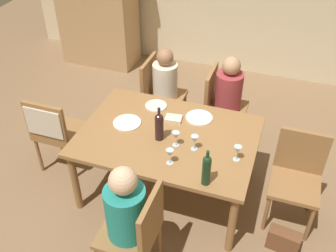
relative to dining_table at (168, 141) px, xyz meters
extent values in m
plane|color=#846647|center=(0.00, 0.00, -0.65)|extent=(10.00, 10.00, 0.00)
cube|color=olive|center=(0.00, 0.00, 0.05)|extent=(1.64, 1.17, 0.04)
cylinder|color=olive|center=(-0.75, -0.51, -0.31)|extent=(0.07, 0.07, 0.69)
cylinder|color=olive|center=(0.75, -0.51, -0.31)|extent=(0.07, 0.07, 0.69)
cylinder|color=olive|center=(-0.75, 0.51, -0.31)|extent=(0.07, 0.07, 0.69)
cylinder|color=olive|center=(0.75, 0.51, -0.31)|extent=(0.07, 0.07, 0.69)
cylinder|color=olive|center=(-0.19, -0.77, -0.43)|extent=(0.04, 0.04, 0.44)
cylinder|color=olive|center=(0.19, -0.77, -0.43)|extent=(0.04, 0.04, 0.44)
cube|color=olive|center=(0.00, -0.96, -0.19)|extent=(0.44, 0.44, 0.04)
cube|color=olive|center=(0.20, -0.96, 0.05)|extent=(0.04, 0.44, 0.44)
cylinder|color=olive|center=(0.56, 1.15, -0.43)|extent=(0.04, 0.04, 0.44)
cylinder|color=olive|center=(0.56, 0.77, -0.43)|extent=(0.04, 0.04, 0.44)
cylinder|color=olive|center=(0.18, 1.15, -0.43)|extent=(0.04, 0.04, 0.44)
cylinder|color=olive|center=(0.18, 0.77, -0.43)|extent=(0.04, 0.04, 0.44)
cube|color=olive|center=(0.37, 0.96, -0.19)|extent=(0.44, 0.44, 0.04)
cube|color=olive|center=(0.17, 0.96, 0.05)|extent=(0.04, 0.44, 0.44)
cylinder|color=olive|center=(-0.18, 1.15, -0.43)|extent=(0.04, 0.04, 0.44)
cylinder|color=olive|center=(-0.18, 0.77, -0.43)|extent=(0.04, 0.04, 0.44)
cylinder|color=olive|center=(-0.56, 1.15, -0.43)|extent=(0.04, 0.04, 0.44)
cylinder|color=olive|center=(-0.56, 0.77, -0.43)|extent=(0.04, 0.04, 0.44)
cube|color=olive|center=(-0.37, 0.96, -0.19)|extent=(0.44, 0.44, 0.04)
cube|color=olive|center=(-0.57, 0.96, 0.05)|extent=(0.04, 0.44, 0.44)
cylinder|color=olive|center=(-1.39, 0.19, -0.43)|extent=(0.04, 0.04, 0.44)
cylinder|color=olive|center=(-1.01, 0.19, -0.43)|extent=(0.04, 0.04, 0.44)
cylinder|color=olive|center=(-1.39, -0.19, -0.43)|extent=(0.04, 0.04, 0.44)
cylinder|color=olive|center=(-1.01, -0.19, -0.43)|extent=(0.04, 0.04, 0.44)
cube|color=olive|center=(-1.20, 0.00, -0.19)|extent=(0.44, 0.44, 0.04)
cube|color=olive|center=(-1.20, -0.20, 0.05)|extent=(0.44, 0.04, 0.44)
cube|color=beige|center=(-1.20, -0.20, 0.07)|extent=(0.40, 0.07, 0.31)
cylinder|color=olive|center=(1.39, -0.19, -0.43)|extent=(0.04, 0.04, 0.44)
cylinder|color=olive|center=(1.01, -0.19, -0.43)|extent=(0.04, 0.04, 0.44)
cylinder|color=olive|center=(1.39, 0.19, -0.43)|extent=(0.04, 0.04, 0.44)
cylinder|color=olive|center=(1.01, 0.19, -0.43)|extent=(0.04, 0.04, 0.44)
cube|color=olive|center=(1.20, 0.00, -0.19)|extent=(0.44, 0.44, 0.04)
cube|color=olive|center=(1.20, 0.20, 0.05)|extent=(0.44, 0.04, 0.44)
cylinder|color=#33333D|center=(-0.15, -0.87, -0.42)|extent=(0.11, 0.11, 0.46)
cylinder|color=teal|center=(0.00, -0.96, 0.05)|extent=(0.31, 0.31, 0.48)
sphere|color=beige|center=(0.00, -0.96, 0.39)|extent=(0.21, 0.21, 0.21)
cylinder|color=#33333D|center=(0.51, 1.05, -0.42)|extent=(0.11, 0.11, 0.46)
cylinder|color=#33333D|center=(0.51, 0.87, -0.42)|extent=(0.11, 0.11, 0.46)
cylinder|color=#9E383D|center=(0.37, 0.96, 0.04)|extent=(0.30, 0.30, 0.46)
sphere|color=tan|center=(0.37, 0.96, 0.36)|extent=(0.20, 0.20, 0.20)
cylinder|color=#33333D|center=(-0.24, 1.05, -0.42)|extent=(0.10, 0.10, 0.46)
cylinder|color=#33333D|center=(-0.24, 0.88, -0.42)|extent=(0.10, 0.10, 0.46)
cylinder|color=beige|center=(-0.37, 0.96, 0.03)|extent=(0.28, 0.28, 0.44)
sphere|color=#996B4C|center=(-0.37, 0.96, 0.34)|extent=(0.19, 0.19, 0.19)
cylinder|color=black|center=(-0.06, -0.08, 0.18)|extent=(0.08, 0.08, 0.22)
sphere|color=black|center=(-0.06, -0.08, 0.31)|extent=(0.08, 0.08, 0.08)
cylinder|color=black|center=(-0.06, -0.08, 0.37)|extent=(0.03, 0.03, 0.10)
cylinder|color=#19381E|center=(0.49, -0.49, 0.19)|extent=(0.07, 0.07, 0.24)
sphere|color=#19381E|center=(0.49, -0.49, 0.32)|extent=(0.07, 0.07, 0.07)
cylinder|color=#19381E|center=(0.49, -0.49, 0.37)|extent=(0.03, 0.03, 0.08)
cylinder|color=silver|center=(0.67, -0.13, 0.08)|extent=(0.06, 0.06, 0.00)
cylinder|color=silver|center=(0.67, -0.13, 0.11)|extent=(0.01, 0.01, 0.07)
cone|color=silver|center=(0.67, -0.13, 0.19)|extent=(0.07, 0.07, 0.07)
cylinder|color=silver|center=(0.29, -0.12, 0.08)|extent=(0.06, 0.06, 0.00)
cylinder|color=silver|center=(0.29, -0.12, 0.11)|extent=(0.01, 0.01, 0.07)
cone|color=silver|center=(0.29, -0.12, 0.19)|extent=(0.07, 0.07, 0.07)
cylinder|color=silver|center=(0.14, -0.36, 0.08)|extent=(0.06, 0.06, 0.00)
cylinder|color=silver|center=(0.14, -0.36, 0.11)|extent=(0.01, 0.01, 0.07)
cone|color=silver|center=(0.14, -0.36, 0.19)|extent=(0.07, 0.07, 0.07)
cylinder|color=silver|center=(0.12, -0.12, 0.08)|extent=(0.06, 0.06, 0.00)
cylinder|color=silver|center=(0.12, -0.12, 0.11)|extent=(0.01, 0.01, 0.07)
cone|color=silver|center=(0.12, -0.12, 0.19)|extent=(0.07, 0.07, 0.07)
cylinder|color=white|center=(-0.43, 0.03, 0.08)|extent=(0.27, 0.27, 0.01)
cylinder|color=white|center=(0.21, 0.34, 0.08)|extent=(0.27, 0.27, 0.01)
cylinder|color=silver|center=(-0.27, 0.39, 0.08)|extent=(0.22, 0.22, 0.01)
cube|color=beige|center=(-0.02, 0.23, 0.09)|extent=(0.17, 0.14, 0.03)
cube|color=brown|center=(1.20, -0.35, -0.54)|extent=(0.29, 0.15, 0.22)
camera|label=1|loc=(0.93, -2.67, 2.36)|focal=41.77mm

